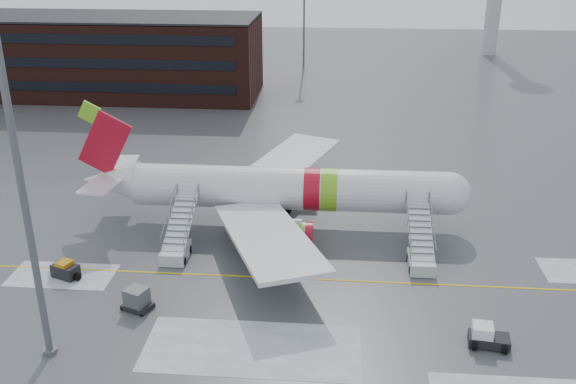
# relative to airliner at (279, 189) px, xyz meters

# --- Properties ---
(ground) EXTENTS (260.00, 260.00, 0.00)m
(ground) POSITION_rel_airliner_xyz_m (6.01, -8.73, -3.42)
(ground) COLOR #494C4F
(ground) RESTS_ON ground
(airliner) EXTENTS (35.03, 32.97, 11.18)m
(airliner) POSITION_rel_airliner_xyz_m (0.00, 0.00, 0.00)
(airliner) COLOR silver
(airliner) RESTS_ON ground
(airstair_fwd) EXTENTS (2.05, 7.70, 3.48)m
(airstair_fwd) POSITION_rel_airliner_xyz_m (11.98, -6.54, -2.35)
(airstair_fwd) COLOR #B8BAC0
(airstair_fwd) RESTS_ON ground
(airstair_aft) EXTENTS (2.05, 7.70, 3.48)m
(airstair_aft) POSITION_rel_airliner_xyz_m (-7.82, -6.54, -2.35)
(airstair_aft) COLOR silver
(airstair_aft) RESTS_ON ground
(pushback_tug) EXTENTS (2.75, 2.20, 1.48)m
(pushback_tug) POSITION_rel_airliner_xyz_m (15.11, -17.15, -2.76)
(pushback_tug) COLOR black
(pushback_tug) RESTS_ON ground
(uld_container) EXTENTS (2.37, 2.08, 1.62)m
(uld_container) POSITION_rel_airliner_xyz_m (-8.72, -14.84, -2.66)
(uld_container) COLOR black
(uld_container) RESTS_ON ground
(baggage_tractor) EXTENTS (2.75, 1.84, 1.35)m
(baggage_tractor) POSITION_rel_airliner_xyz_m (-15.57, -10.95, -2.84)
(baggage_tractor) COLOR black
(baggage_tractor) RESTS_ON ground
(light_mast_near) EXTENTS (1.20, 1.20, 28.50)m
(light_mast_near) POSITION_rel_airliner_xyz_m (-12.78, -20.28, 11.22)
(light_mast_near) COLOR #595B60
(light_mast_near) RESTS_ON ground
(terminal_building) EXTENTS (62.00, 16.11, 12.30)m
(terminal_building) POSITION_rel_airliner_xyz_m (-38.99, 46.25, 2.78)
(terminal_building) COLOR #3F1E16
(terminal_building) RESTS_ON ground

